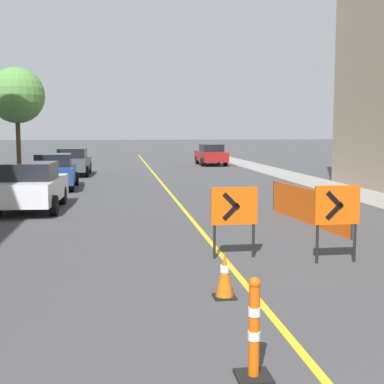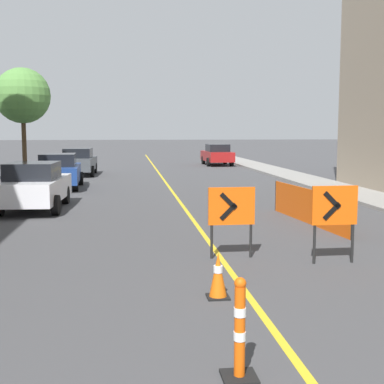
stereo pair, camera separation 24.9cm
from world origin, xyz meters
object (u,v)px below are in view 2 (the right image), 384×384
Objects in this scene: arrow_barricade_secondary at (334,209)px; delineator_post_rear at (240,336)px; arrow_barricade_primary at (231,209)px; parked_car_opposite_side at (217,155)px; parked_car_curb_near at (34,186)px; parked_car_curb_mid at (59,171)px; parked_car_curb_far at (79,162)px; traffic_cone_third at (218,275)px; street_tree_left_near at (23,96)px.

delineator_post_rear is at bearing -122.24° from arrow_barricade_secondary.
arrow_barricade_primary is 2.05m from arrow_barricade_secondary.
parked_car_opposite_side is (2.66, 29.85, -0.29)m from arrow_barricade_secondary.
parked_car_curb_near and parked_car_curb_mid have the same top height.
parked_car_curb_far is at bearing 98.65° from delineator_post_rear.
parked_car_curb_near reaches higher than traffic_cone_third.
parked_car_curb_mid and parked_car_opposite_side have the same top height.
parked_car_opposite_side is at bearing 54.32° from parked_car_curb_mid.
street_tree_left_near is at bearing 107.74° from traffic_cone_third.
parked_car_curb_mid is 0.75× the size of street_tree_left_near.
parked_car_curb_near is 1.00× the size of parked_car_opposite_side.
delineator_post_rear is 0.71× the size of arrow_barricade_secondary.
arrow_barricade_secondary is at bearing -19.56° from arrow_barricade_primary.
parked_car_opposite_side is (9.81, 21.74, 0.00)m from parked_car_curb_near.
arrow_barricade_secondary is (2.65, 1.92, 0.73)m from traffic_cone_third.
arrow_barricade_secondary is at bearing -46.00° from parked_car_curb_near.
parked_car_curb_far reaches higher than arrow_barricade_secondary.
street_tree_left_near is (-2.67, -2.11, 3.66)m from parked_car_curb_far.
arrow_barricade_secondary is at bearing -70.68° from parked_car_curb_far.
arrow_barricade_secondary is at bearing -64.12° from street_tree_left_near.
parked_car_curb_far is at bearing 85.39° from parked_car_curb_mid.
street_tree_left_near is at bearing 111.42° from arrow_barricade_primary.
arrow_barricade_primary is 29.54m from parked_car_opposite_side.
arrow_barricade_primary is 0.34× the size of parked_car_curb_mid.
parked_car_curb_mid reaches higher than traffic_cone_third.
street_tree_left_near is (-12.26, -10.08, 3.66)m from parked_car_opposite_side.
parked_car_curb_near is 1.01× the size of parked_car_curb_far.
parked_car_opposite_side reaches higher than traffic_cone_third.
parked_car_opposite_side is (9.83, 15.16, 0.00)m from parked_car_curb_mid.
arrow_barricade_secondary is 0.35× the size of parked_car_curb_near.
parked_car_curb_mid is at bearing 105.20° from traffic_cone_third.
arrow_barricade_primary is (0.72, 2.59, 0.66)m from traffic_cone_third.
arrow_barricade_primary is 0.34× the size of parked_car_curb_far.
traffic_cone_third is at bearing -105.85° from arrow_barricade_primary.
arrow_barricade_primary reaches higher than delineator_post_rear.
arrow_barricade_secondary is at bearing -66.73° from parked_car_curb_mid.
parked_car_curb_far reaches higher than delineator_post_rear.
arrow_barricade_secondary reaches higher than delineator_post_rear.
parked_car_curb_mid is (-4.51, 16.62, 0.44)m from traffic_cone_third.
parked_car_curb_near is 13.78m from parked_car_curb_far.
traffic_cone_third is 3.36m from arrow_barricade_secondary.
arrow_barricade_secondary reaches higher than traffic_cone_third.
arrow_barricade_secondary is at bearing -97.18° from parked_car_opposite_side.
traffic_cone_third is 24.20m from parked_car_curb_far.
parked_car_curb_far is at bearing -142.39° from parked_car_opposite_side.
arrow_barricade_secondary is 10.82m from parked_car_curb_near.
arrow_barricade_secondary is (2.89, 4.68, 0.61)m from delineator_post_rear.
parked_car_curb_far is 1.00× the size of parked_car_opposite_side.
arrow_barricade_primary is at bearing 79.92° from delineator_post_rear.
delineator_post_rear is at bearing -101.21° from parked_car_opposite_side.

